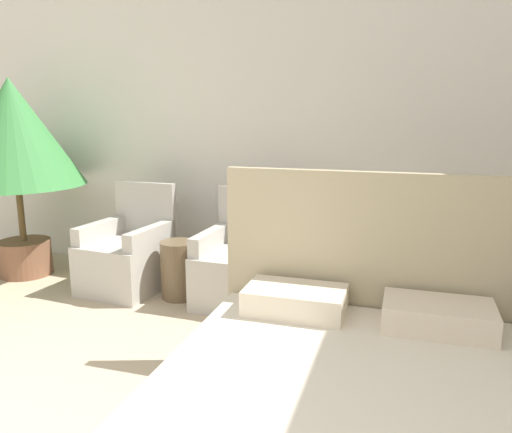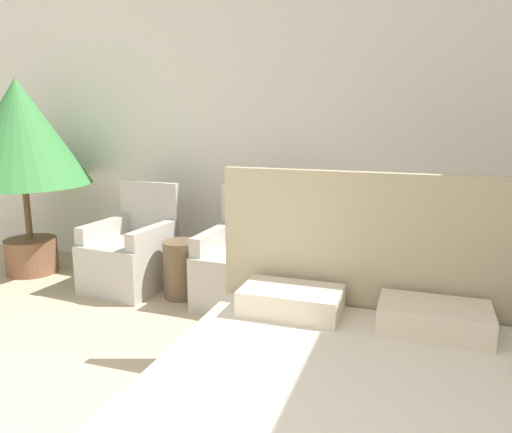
% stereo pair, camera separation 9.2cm
% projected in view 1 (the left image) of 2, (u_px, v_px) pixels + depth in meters
% --- Properties ---
extents(wall_back, '(10.00, 0.06, 2.90)m').
position_uv_depth(wall_back, '(249.00, 124.00, 4.70)').
color(wall_back, white).
rests_on(wall_back, ground_plane).
extents(armchair_near_window_left, '(0.70, 0.77, 0.93)m').
position_uv_depth(armchair_near_window_left, '(128.00, 258.00, 4.45)').
color(armchair_near_window_left, '#B7B2A8').
rests_on(armchair_near_window_left, ground_plane).
extents(armchair_near_window_right, '(0.66, 0.74, 0.93)m').
position_uv_depth(armchair_near_window_right, '(241.00, 269.00, 4.15)').
color(armchair_near_window_right, '#B7B2A8').
rests_on(armchair_near_window_right, ground_plane).
extents(potted_palm, '(1.26, 1.26, 1.87)m').
position_uv_depth(potted_palm, '(14.00, 139.00, 4.63)').
color(potted_palm, brown).
rests_on(potted_palm, ground_plane).
extents(side_table, '(0.31, 0.31, 0.49)m').
position_uv_depth(side_table, '(179.00, 270.00, 4.25)').
color(side_table, brown).
rests_on(side_table, ground_plane).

